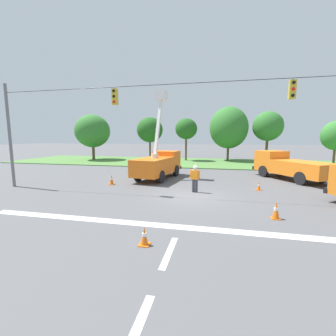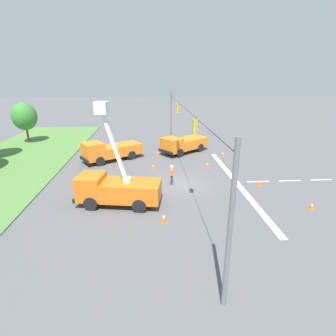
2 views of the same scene
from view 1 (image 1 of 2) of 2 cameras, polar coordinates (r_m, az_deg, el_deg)
name	(u,v)px [view 1 (image 1 of 2)]	position (r m, az deg, el deg)	size (l,w,h in m)	color
ground_plane	(193,196)	(13.79, 6.27, -7.14)	(200.00, 200.00, 0.00)	#565659
grass_verge	(207,163)	(31.48, 9.76, 1.34)	(56.00, 12.00, 0.10)	#517F3D
lane_markings	(172,244)	(7.93, 1.14, -18.77)	(17.60, 15.25, 0.01)	silver
signal_gantry	(194,125)	(13.34, 6.67, 10.77)	(26.20, 0.33, 7.20)	slate
tree_far_west	(93,131)	(36.76, -18.62, 8.87)	(5.23, 5.35, 6.98)	brown
tree_west	(150,130)	(36.12, -4.63, 9.63)	(4.06, 4.32, 6.68)	brown
tree_centre	(186,129)	(33.69, 4.65, 9.85)	(3.22, 3.14, 6.31)	brown
tree_east	(229,128)	(34.72, 15.17, 9.83)	(5.54, 5.83, 7.98)	brown
tree_far_east	(268,126)	(35.13, 24.04, 9.64)	(4.15, 3.66, 7.16)	brown
tree_east_end	(336,136)	(36.45, 36.87, 6.60)	(3.54, 3.19, 5.65)	brown
utility_truck_bucket_lift	(159,162)	(19.41, -2.41, 1.49)	(3.18, 6.42, 7.49)	orange
utility_truck_support_far	(289,166)	(21.58, 28.28, 0.55)	(5.50, 6.87, 2.31)	orange
road_worker	(195,177)	(14.59, 6.88, -2.30)	(0.64, 0.29, 1.77)	#383842
traffic_cone_foreground_left	(144,236)	(7.79, -6.02, -16.85)	(0.36, 0.36, 0.64)	orange
traffic_cone_mid_right	(276,210)	(11.04, 25.75, -9.64)	(0.36, 0.36, 0.78)	orange
traffic_cone_lane_edge_a	(259,186)	(16.41, 22.07, -4.28)	(0.36, 0.36, 0.58)	orange
traffic_cone_lane_edge_b	(112,180)	(17.50, -14.14, -2.85)	(0.36, 0.36, 0.77)	orange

